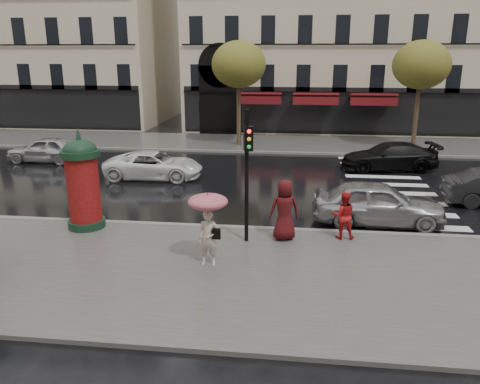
# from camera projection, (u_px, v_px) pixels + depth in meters

# --- Properties ---
(ground) EXTENTS (160.00, 160.00, 0.00)m
(ground) POSITION_uv_depth(u_px,v_px,m) (233.00, 268.00, 13.25)
(ground) COLOR black
(ground) RESTS_ON ground
(near_sidewalk) EXTENTS (90.00, 7.00, 0.12)m
(near_sidewalk) POSITION_uv_depth(u_px,v_px,m) (230.00, 274.00, 12.76)
(near_sidewalk) COLOR #474744
(near_sidewalk) RESTS_ON ground
(far_sidewalk) EXTENTS (90.00, 6.00, 0.12)m
(far_sidewalk) POSITION_uv_depth(u_px,v_px,m) (270.00, 143.00, 31.32)
(far_sidewalk) COLOR #474744
(far_sidewalk) RESTS_ON ground
(near_kerb) EXTENTS (90.00, 0.25, 0.14)m
(near_kerb) POSITION_uv_depth(u_px,v_px,m) (244.00, 228.00, 16.09)
(near_kerb) COLOR slate
(near_kerb) RESTS_ON ground
(far_kerb) EXTENTS (90.00, 0.25, 0.14)m
(far_kerb) POSITION_uv_depth(u_px,v_px,m) (267.00, 152.00, 28.47)
(far_kerb) COLOR slate
(far_kerb) RESTS_ON ground
(zebra_crossing) EXTENTS (3.60, 11.75, 0.01)m
(zebra_crossing) POSITION_uv_depth(u_px,v_px,m) (388.00, 184.00, 21.72)
(zebra_crossing) COLOR silver
(zebra_crossing) RESTS_ON ground
(tree_far_left) EXTENTS (3.40, 3.40, 6.64)m
(tree_far_left) POSITION_uv_depth(u_px,v_px,m) (239.00, 65.00, 29.14)
(tree_far_left) COLOR #38281C
(tree_far_left) RESTS_ON ground
(tree_far_right) EXTENTS (3.40, 3.40, 6.64)m
(tree_far_right) POSITION_uv_depth(u_px,v_px,m) (421.00, 65.00, 27.91)
(tree_far_right) COLOR #38281C
(tree_far_right) RESTS_ON ground
(woman_umbrella) EXTENTS (1.11, 1.11, 2.13)m
(woman_umbrella) POSITION_uv_depth(u_px,v_px,m) (208.00, 218.00, 12.85)
(woman_umbrella) COLOR beige
(woman_umbrella) RESTS_ON near_sidewalk
(woman_red) EXTENTS (0.77, 0.61, 1.54)m
(woman_red) POSITION_uv_depth(u_px,v_px,m) (343.00, 215.00, 14.92)
(woman_red) COLOR red
(woman_red) RESTS_ON near_sidewalk
(man_burgundy) EXTENTS (1.08, 0.84, 1.96)m
(man_burgundy) POSITION_uv_depth(u_px,v_px,m) (284.00, 210.00, 14.77)
(man_burgundy) COLOR #460E10
(man_burgundy) RESTS_ON near_sidewalk
(morris_column) EXTENTS (1.28, 1.28, 3.44)m
(morris_column) POSITION_uv_depth(u_px,v_px,m) (83.00, 181.00, 15.64)
(morris_column) COLOR black
(morris_column) RESTS_ON near_sidewalk
(traffic_light) EXTENTS (0.30, 0.41, 4.16)m
(traffic_light) POSITION_uv_depth(u_px,v_px,m) (247.00, 164.00, 14.12)
(traffic_light) COLOR black
(traffic_light) RESTS_ON near_sidewalk
(car_silver) EXTENTS (4.60, 1.89, 1.56)m
(car_silver) POSITION_uv_depth(u_px,v_px,m) (378.00, 203.00, 16.51)
(car_silver) COLOR #A1A0A5
(car_silver) RESTS_ON ground
(car_white) EXTENTS (4.74, 2.29, 1.30)m
(car_white) POSITION_uv_depth(u_px,v_px,m) (154.00, 165.00, 22.63)
(car_white) COLOR white
(car_white) RESTS_ON ground
(car_black) EXTENTS (5.10, 2.55, 1.42)m
(car_black) POSITION_uv_depth(u_px,v_px,m) (389.00, 156.00, 24.29)
(car_black) COLOR black
(car_black) RESTS_ON ground
(car_far_silver) EXTENTS (4.21, 1.70, 1.43)m
(car_far_silver) POSITION_uv_depth(u_px,v_px,m) (46.00, 149.00, 26.05)
(car_far_silver) COLOR #BABABF
(car_far_silver) RESTS_ON ground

